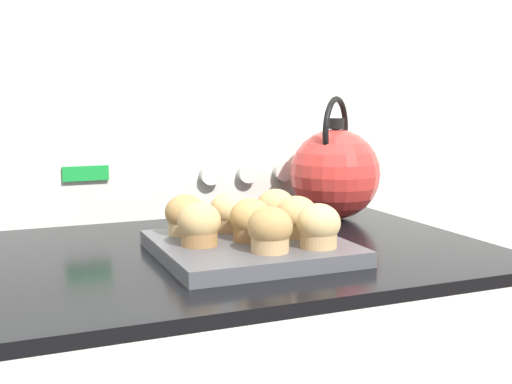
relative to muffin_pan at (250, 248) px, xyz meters
The scene contains 12 objects.
wall_back 0.50m from the muffin_pan, 91.89° to the left, with size 8.00×0.05×2.40m.
control_panel 0.36m from the muffin_pan, 91.80° to the left, with size 0.78×0.07×0.16m.
muffin_pan is the anchor object (origin of this frame).
muffin_r0_c1 0.08m from the muffin_pan, 90.35° to the right, with size 0.06×0.06×0.06m.
muffin_r0_c2 0.11m from the muffin_pan, 46.36° to the right, with size 0.06×0.06×0.06m.
muffin_r1_c0 0.09m from the muffin_pan, behind, with size 0.06×0.06×0.06m.
muffin_r1_c1 0.04m from the muffin_pan, 19.04° to the left, with size 0.06×0.06×0.06m.
muffin_r1_c2 0.09m from the muffin_pan, ahead, with size 0.06×0.06×0.06m.
muffin_r2_c0 0.11m from the muffin_pan, 134.92° to the left, with size 0.06×0.06×0.06m.
muffin_r2_c1 0.09m from the muffin_pan, 91.76° to the left, with size 0.06×0.06×0.06m.
muffin_r2_c2 0.12m from the muffin_pan, 45.30° to the left, with size 0.06×0.06×0.06m.
tea_kettle 0.34m from the muffin_pan, 38.54° to the left, with size 0.19×0.18×0.23m.
Camera 1 is at (-0.33, -0.61, 1.12)m, focal length 45.00 mm.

